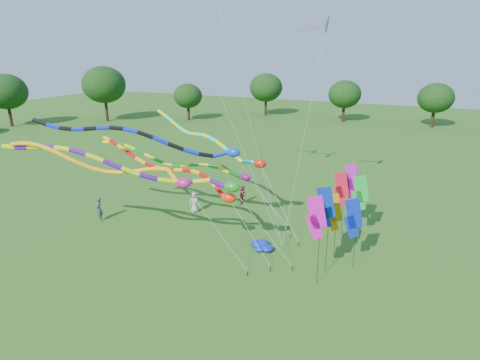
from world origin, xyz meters
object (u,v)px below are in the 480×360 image
at_px(tube_kite_red, 179,173).
at_px(blue_nylon_heap, 260,246).
at_px(person_b, 99,209).
at_px(person_c, 243,195).
at_px(person_a, 195,202).
at_px(tube_kite_orange, 117,167).

xyz_separation_m(tube_kite_red, blue_nylon_heap, (5.60, 0.34, -4.31)).
relative_size(person_b, person_c, 1.15).
bearing_deg(tube_kite_red, person_a, 122.78).
xyz_separation_m(tube_kite_orange, person_b, (-5.66, 3.94, -4.98)).
bearing_deg(blue_nylon_heap, tube_kite_red, -176.53).
bearing_deg(person_c, blue_nylon_heap, -146.01).
xyz_separation_m(tube_kite_orange, person_a, (0.04, 8.23, -5.07)).
bearing_deg(person_b, blue_nylon_heap, 58.85).
relative_size(blue_nylon_heap, person_c, 0.98).
height_order(person_a, person_b, person_b).
height_order(tube_kite_red, tube_kite_orange, tube_kite_orange).
bearing_deg(tube_kite_red, person_c, 93.10).
distance_m(tube_kite_orange, blue_nylon_heap, 10.11).
xyz_separation_m(blue_nylon_heap, person_b, (-12.59, -0.69, 0.74)).
bearing_deg(tube_kite_orange, person_a, 79.87).
distance_m(tube_kite_red, person_b, 7.86).
height_order(tube_kite_red, person_b, tube_kite_red).
xyz_separation_m(person_b, person_c, (8.46, 7.52, -0.12)).
relative_size(tube_kite_orange, blue_nylon_heap, 8.79).
height_order(tube_kite_red, blue_nylon_heap, tube_kite_red).
distance_m(blue_nylon_heap, person_b, 12.63).
bearing_deg(person_b, tube_kite_orange, 20.88).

